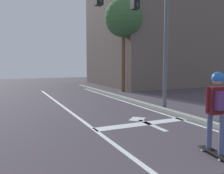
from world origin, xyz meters
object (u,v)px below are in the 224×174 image
object	(u,v)px
skater	(217,102)
traffic_signal_mast	(141,20)
skateboard	(214,152)
roadside_tree	(123,19)

from	to	relation	value
skater	traffic_signal_mast	distance (m)	4.87
skateboard	roadside_tree	distance (m)	11.79
traffic_signal_mast	skateboard	bearing A→B (deg)	-100.95
skater	traffic_signal_mast	xyz separation A→B (m)	(0.81, 4.21, 2.31)
skateboard	roadside_tree	xyz separation A→B (m)	(3.27, 10.35, 4.61)
roadside_tree	skateboard	bearing A→B (deg)	-107.53
skateboard	traffic_signal_mast	size ratio (longest dim) A/B	0.17
skater	roadside_tree	xyz separation A→B (m)	(3.27, 10.36, 3.60)
skateboard	skater	bearing A→B (deg)	-99.42
skateboard	traffic_signal_mast	distance (m)	5.42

